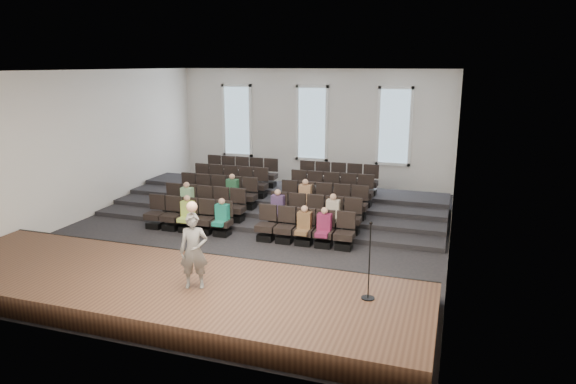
# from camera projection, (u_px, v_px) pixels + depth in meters

# --- Properties ---
(ground) EXTENTS (14.00, 14.00, 0.00)m
(ground) POSITION_uv_depth(u_px,v_px,m) (251.00, 232.00, 16.28)
(ground) COLOR black
(ground) RESTS_ON ground
(ceiling) EXTENTS (12.00, 14.00, 0.02)m
(ceiling) POSITION_uv_depth(u_px,v_px,m) (248.00, 70.00, 15.07)
(ceiling) COLOR white
(ceiling) RESTS_ON ground
(wall_back) EXTENTS (12.00, 0.04, 5.00)m
(wall_back) POSITION_uv_depth(u_px,v_px,m) (312.00, 128.00, 22.14)
(wall_back) COLOR silver
(wall_back) RESTS_ON ground
(wall_front) EXTENTS (12.00, 0.04, 5.00)m
(wall_front) POSITION_uv_depth(u_px,v_px,m) (100.00, 217.00, 9.21)
(wall_front) COLOR silver
(wall_front) RESTS_ON ground
(wall_left) EXTENTS (0.04, 14.00, 5.00)m
(wall_left) POSITION_uv_depth(u_px,v_px,m) (87.00, 145.00, 17.52)
(wall_left) COLOR silver
(wall_left) RESTS_ON ground
(wall_right) EXTENTS (0.04, 14.00, 5.00)m
(wall_right) POSITION_uv_depth(u_px,v_px,m) (456.00, 166.00, 13.83)
(wall_right) COLOR silver
(wall_right) RESTS_ON ground
(stage) EXTENTS (11.80, 3.60, 0.50)m
(stage) POSITION_uv_depth(u_px,v_px,m) (165.00, 290.00, 11.53)
(stage) COLOR #4E3221
(stage) RESTS_ON ground
(stage_lip) EXTENTS (11.80, 0.06, 0.52)m
(stage_lip) POSITION_uv_depth(u_px,v_px,m) (202.00, 262.00, 13.15)
(stage_lip) COLOR black
(stage_lip) RESTS_ON ground
(risers) EXTENTS (11.80, 4.80, 0.60)m
(risers) POSITION_uv_depth(u_px,v_px,m) (284.00, 201.00, 19.15)
(risers) COLOR black
(risers) RESTS_ON ground
(seating_rows) EXTENTS (6.80, 4.70, 1.67)m
(seating_rows) POSITION_uv_depth(u_px,v_px,m) (268.00, 199.00, 17.53)
(seating_rows) COLOR black
(seating_rows) RESTS_ON ground
(windows) EXTENTS (8.44, 0.10, 3.24)m
(windows) POSITION_uv_depth(u_px,v_px,m) (312.00, 123.00, 22.03)
(windows) COLOR white
(windows) RESTS_ON wall_back
(audience) EXTENTS (5.45, 2.64, 1.10)m
(audience) POSITION_uv_depth(u_px,v_px,m) (262.00, 207.00, 16.20)
(audience) COLOR #B6D756
(audience) RESTS_ON seating_rows
(speaker) EXTENTS (0.70, 0.58, 1.65)m
(speaker) POSITION_uv_depth(u_px,v_px,m) (194.00, 251.00, 10.87)
(speaker) COLOR slate
(speaker) RESTS_ON stage
(mic_stand) EXTENTS (0.28, 0.28, 1.66)m
(mic_stand) POSITION_uv_depth(u_px,v_px,m) (369.00, 276.00, 10.41)
(mic_stand) COLOR black
(mic_stand) RESTS_ON stage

